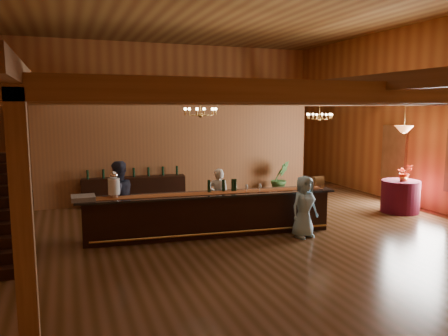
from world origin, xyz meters
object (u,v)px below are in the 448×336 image
object	(u,v)px
tasting_bar	(210,214)
round_table	(400,196)
chandelier_left	(201,111)
floor_plant	(280,178)
beverage_dispenser	(114,185)
guest	(304,207)
chandelier_right	(319,116)
raffle_drum	(318,181)
staff_second	(118,199)
bartender	(219,197)
backbar_shelf	(134,191)
pendant_lamp	(404,129)

from	to	relation	value
tasting_bar	round_table	xyz separation A→B (m)	(5.88, 0.31, -0.05)
chandelier_left	floor_plant	xyz separation A→B (m)	(3.77, 3.08, -2.31)
beverage_dispenser	guest	size ratio (longest dim) A/B	0.41
chandelier_right	guest	bearing A→B (deg)	-126.34
beverage_dispenser	raffle_drum	distance (m)	4.92
round_table	staff_second	distance (m)	7.95
bartender	floor_plant	world-z (taller)	bartender
staff_second	floor_plant	xyz separation A→B (m)	(5.77, 2.98, -0.28)
round_table	bartender	bearing A→B (deg)	175.03
backbar_shelf	chandelier_right	xyz separation A→B (m)	(5.62, -1.52, 2.30)
chandelier_right	guest	xyz separation A→B (m)	(-2.42, -3.29, -2.01)
chandelier_right	bartender	world-z (taller)	chandelier_right
raffle_drum	backbar_shelf	world-z (taller)	raffle_drum
staff_second	pendant_lamp	bearing A→B (deg)	150.74
beverage_dispenser	pendant_lamp	world-z (taller)	pendant_lamp
chandelier_left	pendant_lamp	bearing A→B (deg)	-2.09
beverage_dispenser	raffle_drum	size ratio (longest dim) A/B	1.76
floor_plant	raffle_drum	bearing A→B (deg)	-104.29
pendant_lamp	round_table	bearing A→B (deg)	3.58
bartender	guest	xyz separation A→B (m)	(1.52, -1.67, -0.01)
chandelier_right	tasting_bar	bearing A→B (deg)	-151.53
backbar_shelf	staff_second	world-z (taller)	staff_second
staff_second	backbar_shelf	bearing A→B (deg)	-131.60
raffle_drum	bartender	world-z (taller)	bartender
chandelier_left	bartender	bearing A→B (deg)	25.14
chandelier_left	beverage_dispenser	bearing A→B (deg)	-172.74
backbar_shelf	chandelier_left	size ratio (longest dim) A/B	3.92
chandelier_right	raffle_drum	bearing A→B (deg)	-122.25
beverage_dispenser	guest	xyz separation A→B (m)	(4.17, -1.15, -0.57)
chandelier_right	pendant_lamp	xyz separation A→B (m)	(1.46, -2.09, -0.34)
tasting_bar	bartender	xyz separation A→B (m)	(0.48, 0.78, 0.23)
beverage_dispenser	floor_plant	distance (m)	6.81
raffle_drum	bartender	bearing A→B (deg)	154.24
tasting_bar	chandelier_left	distance (m)	2.46
guest	tasting_bar	bearing A→B (deg)	144.93
backbar_shelf	chandelier_left	xyz separation A→B (m)	(1.13, -3.40, 2.47)
backbar_shelf	staff_second	bearing A→B (deg)	-98.40
tasting_bar	pendant_lamp	world-z (taller)	pendant_lamp
bartender	floor_plant	bearing A→B (deg)	-117.10
tasting_bar	guest	size ratio (longest dim) A/B	4.20
staff_second	chandelier_right	bearing A→B (deg)	168.36
bartender	beverage_dispenser	bearing A→B (deg)	32.90
round_table	pendant_lamp	world-z (taller)	pendant_lamp
staff_second	guest	size ratio (longest dim) A/B	1.23
pendant_lamp	floor_plant	xyz separation A→B (m)	(-2.17, 3.30, -1.79)
tasting_bar	backbar_shelf	bearing A→B (deg)	112.33
beverage_dispenser	guest	world-z (taller)	beverage_dispenser
raffle_drum	pendant_lamp	bearing A→B (deg)	10.93
chandelier_left	guest	xyz separation A→B (m)	(2.06, -1.42, -2.19)
chandelier_left	pendant_lamp	world-z (taller)	same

